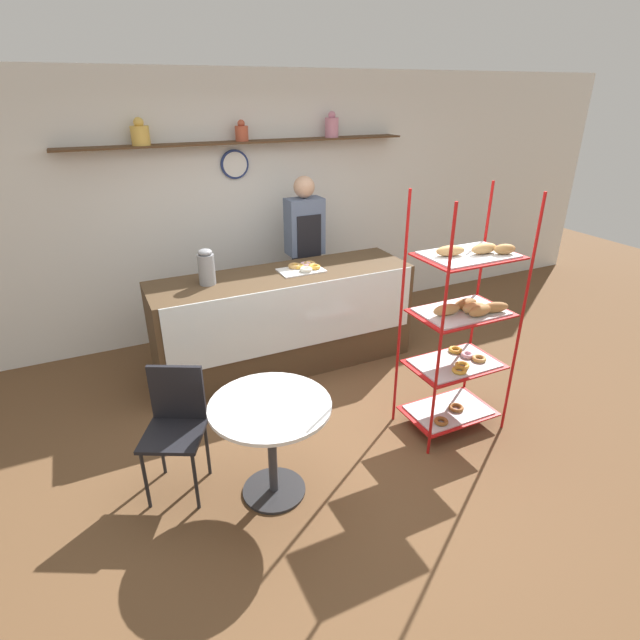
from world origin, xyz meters
TOP-DOWN VIEW (x-y plane):
  - ground_plane at (0.00, 0.00)m, footprint 14.00×14.00m
  - back_wall at (-0.00, 2.29)m, footprint 10.00×0.30m
  - display_counter at (0.00, 1.22)m, footprint 2.46×0.71m
  - pastry_rack at (0.83, -0.30)m, footprint 0.76×0.50m
  - person_worker at (0.47, 1.77)m, footprint 0.38×0.23m
  - cafe_table at (-0.74, -0.38)m, footprint 0.78×0.78m
  - cafe_chair at (-1.27, -0.02)m, footprint 0.51×0.51m
  - coffee_carafe at (-0.69, 1.26)m, footprint 0.14×0.14m
  - donut_tray_counter at (0.22, 1.24)m, footprint 0.42×0.28m

SIDE VIEW (x-z plane):
  - ground_plane at x=0.00m, z-range 0.00..0.00m
  - display_counter at x=0.00m, z-range 0.00..0.95m
  - cafe_chair at x=-1.27m, z-range 0.10..0.97m
  - cafe_table at x=-0.74m, z-range 0.18..0.90m
  - pastry_rack at x=0.83m, z-range -0.07..1.82m
  - person_worker at x=0.47m, z-range 0.09..1.82m
  - donut_tray_counter at x=0.22m, z-range 0.94..0.99m
  - coffee_carafe at x=-0.69m, z-range 0.94..1.26m
  - back_wall at x=0.00m, z-range 0.01..2.71m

